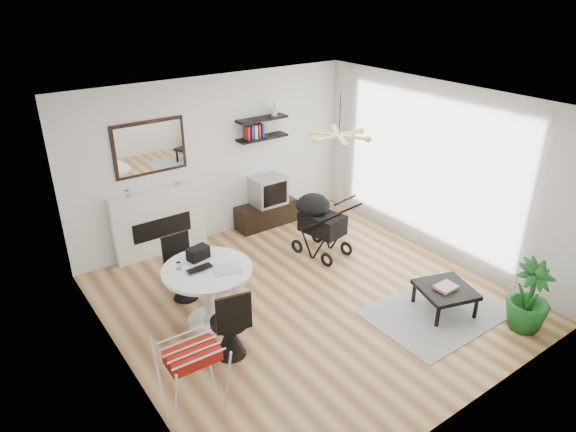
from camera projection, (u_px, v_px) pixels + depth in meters
floor at (308, 299)px, 7.11m from camera, size 5.00×5.00×0.00m
ceiling at (312, 105)px, 5.96m from camera, size 5.00×5.00×0.00m
wall_back at (216, 159)px, 8.38m from camera, size 5.00×0.00×5.00m
wall_left at (116, 270)px, 5.22m from camera, size 0.00×5.00×5.00m
wall_right at (439, 171)px, 7.86m from camera, size 0.00×5.00×5.00m
sheer_curtain at (424, 169)px, 7.95m from camera, size 0.04×3.60×2.60m
fireplace at (159, 214)px, 8.02m from camera, size 1.50×0.17×2.16m
shelf_lower at (262, 138)px, 8.61m from camera, size 0.90×0.25×0.04m
shelf_upper at (262, 119)px, 8.47m from camera, size 0.90×0.25×0.04m
pendant_lamp at (339, 135)px, 6.79m from camera, size 0.90×0.90×0.10m
tv_console at (266, 214)px, 9.14m from camera, size 1.12×0.39×0.42m
crt_tv at (268, 190)px, 8.96m from camera, size 0.57×0.50×0.50m
dining_table at (209, 287)px, 6.40m from camera, size 1.12×1.12×0.82m
laptop at (202, 270)px, 6.21m from camera, size 0.34×0.23×0.03m
black_bag at (198, 253)px, 6.46m from camera, size 0.30×0.21×0.16m
newspaper at (227, 269)px, 6.26m from camera, size 0.42×0.38×0.01m
drinking_glass at (179, 266)px, 6.25m from camera, size 0.06×0.06×0.09m
chair_far at (184, 279)px, 7.05m from camera, size 0.43×0.43×0.91m
chair_near at (231, 334)px, 5.95m from camera, size 0.47×0.49×0.94m
drying_rack at (193, 378)px, 5.08m from camera, size 0.60×0.56×0.87m
stroller at (319, 226)px, 8.13m from camera, size 0.70×0.95×1.09m
rug at (436, 312)px, 6.82m from camera, size 1.77×1.28×0.01m
coffee_table at (446, 290)px, 6.75m from camera, size 0.83×0.83×0.34m
magazines at (446, 287)px, 6.71m from camera, size 0.28×0.22×0.04m
potted_plant at (530, 296)px, 6.35m from camera, size 0.63×0.63×0.94m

